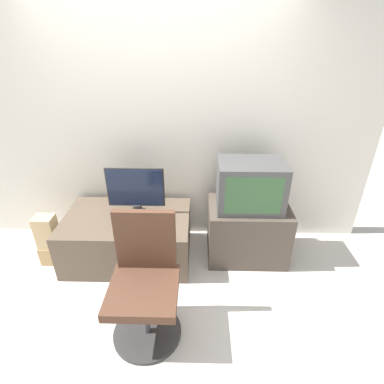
% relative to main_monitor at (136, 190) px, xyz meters
% --- Properties ---
extents(ground_plane, '(12.00, 12.00, 0.00)m').
position_rel_main_monitor_xyz_m(ground_plane, '(0.23, -0.94, -0.74)').
color(ground_plane, beige).
extents(wall_back, '(4.40, 0.05, 2.60)m').
position_rel_main_monitor_xyz_m(wall_back, '(0.23, 0.39, 0.56)').
color(wall_back, silver).
rests_on(wall_back, ground_plane).
extents(desk, '(1.25, 0.80, 0.49)m').
position_rel_main_monitor_xyz_m(desk, '(-0.10, -0.09, -0.50)').
color(desk, brown).
rests_on(desk, ground_plane).
extents(side_stand, '(0.80, 0.55, 0.59)m').
position_rel_main_monitor_xyz_m(side_stand, '(1.12, -0.03, -0.44)').
color(side_stand, '#4C4238').
rests_on(side_stand, ground_plane).
extents(main_monitor, '(0.57, 0.17, 0.49)m').
position_rel_main_monitor_xyz_m(main_monitor, '(0.00, 0.00, 0.00)').
color(main_monitor, '#2D2D2D').
rests_on(main_monitor, desk).
extents(keyboard, '(0.37, 0.11, 0.01)m').
position_rel_main_monitor_xyz_m(keyboard, '(-0.00, -0.20, -0.25)').
color(keyboard, '#2D2D2D').
rests_on(keyboard, desk).
extents(mouse, '(0.07, 0.03, 0.03)m').
position_rel_main_monitor_xyz_m(mouse, '(0.25, -0.18, -0.24)').
color(mouse, '#4C4C51').
rests_on(mouse, desk).
extents(crt_tv, '(0.62, 0.43, 0.47)m').
position_rel_main_monitor_xyz_m(crt_tv, '(1.11, -0.04, 0.09)').
color(crt_tv, '#474747').
rests_on(crt_tv, side_stand).
extents(office_chair, '(0.53, 0.53, 1.00)m').
position_rel_main_monitor_xyz_m(office_chair, '(0.23, -0.95, -0.30)').
color(office_chair, '#333333').
rests_on(office_chair, ground_plane).
extents(cardboard_box_lower, '(0.20, 0.17, 0.20)m').
position_rel_main_monitor_xyz_m(cardboard_box_lower, '(-0.88, -0.19, -0.64)').
color(cardboard_box_lower, tan).
rests_on(cardboard_box_lower, ground_plane).
extents(cardboard_box_upper, '(0.19, 0.16, 0.34)m').
position_rel_main_monitor_xyz_m(cardboard_box_upper, '(-0.88, -0.19, -0.37)').
color(cardboard_box_upper, '#D1B27F').
rests_on(cardboard_box_upper, cardboard_box_lower).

